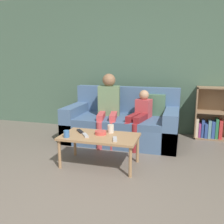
{
  "coord_description": "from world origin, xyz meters",
  "views": [
    {
      "loc": [
        0.97,
        -1.78,
        1.37
      ],
      "look_at": [
        -0.04,
        1.71,
        0.62
      ],
      "focal_mm": 40.0,
      "sensor_mm": 36.0,
      "label": 1
    }
  ],
  "objects_px": {
    "coffee_table": "(100,139)",
    "person_child": "(140,115)",
    "person_adult": "(108,103)",
    "cup_near": "(66,134)",
    "tv_remote_0": "(85,135)",
    "bookshelf": "(214,118)",
    "tv_remote_2": "(80,131)",
    "snack_bowl": "(101,133)",
    "couch": "(123,124)",
    "cup_far": "(111,129)",
    "tv_remote_1": "(115,139)"
  },
  "relations": [
    {
      "from": "bookshelf",
      "to": "person_adult",
      "type": "distance_m",
      "value": 1.89
    },
    {
      "from": "tv_remote_1",
      "to": "tv_remote_2",
      "type": "height_order",
      "value": "same"
    },
    {
      "from": "person_child",
      "to": "tv_remote_2",
      "type": "relative_size",
      "value": 5.55
    },
    {
      "from": "person_adult",
      "to": "coffee_table",
      "type": "bearing_deg",
      "value": -90.42
    },
    {
      "from": "bookshelf",
      "to": "cup_far",
      "type": "distance_m",
      "value": 2.09
    },
    {
      "from": "person_adult",
      "to": "snack_bowl",
      "type": "xyz_separation_m",
      "value": [
        0.18,
        -0.95,
        -0.24
      ]
    },
    {
      "from": "couch",
      "to": "person_adult",
      "type": "distance_m",
      "value": 0.45
    },
    {
      "from": "bookshelf",
      "to": "tv_remote_1",
      "type": "bearing_deg",
      "value": -126.47
    },
    {
      "from": "person_child",
      "to": "couch",
      "type": "bearing_deg",
      "value": 165.15
    },
    {
      "from": "cup_near",
      "to": "coffee_table",
      "type": "bearing_deg",
      "value": 25.97
    },
    {
      "from": "cup_near",
      "to": "couch",
      "type": "bearing_deg",
      "value": 71.93
    },
    {
      "from": "bookshelf",
      "to": "person_adult",
      "type": "height_order",
      "value": "person_adult"
    },
    {
      "from": "couch",
      "to": "tv_remote_1",
      "type": "relative_size",
      "value": 10.64
    },
    {
      "from": "cup_near",
      "to": "tv_remote_1",
      "type": "bearing_deg",
      "value": 6.01
    },
    {
      "from": "coffee_table",
      "to": "person_child",
      "type": "distance_m",
      "value": 1.02
    },
    {
      "from": "bookshelf",
      "to": "person_adult",
      "type": "relative_size",
      "value": 0.8
    },
    {
      "from": "person_adult",
      "to": "cup_near",
      "type": "xyz_separation_m",
      "value": [
        -0.2,
        -1.19,
        -0.22
      ]
    },
    {
      "from": "person_child",
      "to": "snack_bowl",
      "type": "distance_m",
      "value": 0.96
    },
    {
      "from": "coffee_table",
      "to": "tv_remote_0",
      "type": "relative_size",
      "value": 6.07
    },
    {
      "from": "couch",
      "to": "tv_remote_1",
      "type": "xyz_separation_m",
      "value": [
        0.2,
        -1.23,
        0.13
      ]
    },
    {
      "from": "person_child",
      "to": "snack_bowl",
      "type": "relative_size",
      "value": 5.78
    },
    {
      "from": "coffee_table",
      "to": "person_adult",
      "type": "bearing_deg",
      "value": 100.33
    },
    {
      "from": "tv_remote_1",
      "to": "snack_bowl",
      "type": "relative_size",
      "value": 1.14
    },
    {
      "from": "person_child",
      "to": "tv_remote_2",
      "type": "height_order",
      "value": "person_child"
    },
    {
      "from": "person_child",
      "to": "cup_near",
      "type": "distance_m",
      "value": 1.35
    },
    {
      "from": "coffee_table",
      "to": "tv_remote_1",
      "type": "height_order",
      "value": "tv_remote_1"
    },
    {
      "from": "bookshelf",
      "to": "cup_near",
      "type": "xyz_separation_m",
      "value": [
        -1.94,
        -1.85,
        0.09
      ]
    },
    {
      "from": "person_child",
      "to": "snack_bowl",
      "type": "xyz_separation_m",
      "value": [
        -0.37,
        -0.88,
        -0.08
      ]
    },
    {
      "from": "person_adult",
      "to": "person_child",
      "type": "relative_size",
      "value": 1.29
    },
    {
      "from": "bookshelf",
      "to": "tv_remote_0",
      "type": "bearing_deg",
      "value": -134.98
    },
    {
      "from": "person_child",
      "to": "cup_far",
      "type": "xyz_separation_m",
      "value": [
        -0.26,
        -0.77,
        -0.05
      ]
    },
    {
      "from": "tv_remote_0",
      "to": "tv_remote_2",
      "type": "distance_m",
      "value": 0.21
    },
    {
      "from": "couch",
      "to": "bookshelf",
      "type": "xyz_separation_m",
      "value": [
        1.52,
        0.56,
        0.07
      ]
    },
    {
      "from": "tv_remote_2",
      "to": "cup_near",
      "type": "bearing_deg",
      "value": -144.79
    },
    {
      "from": "tv_remote_0",
      "to": "person_child",
      "type": "bearing_deg",
      "value": 26.43
    },
    {
      "from": "couch",
      "to": "tv_remote_0",
      "type": "relative_size",
      "value": 11.31
    },
    {
      "from": "snack_bowl",
      "to": "cup_far",
      "type": "bearing_deg",
      "value": 45.94
    },
    {
      "from": "bookshelf",
      "to": "tv_remote_2",
      "type": "height_order",
      "value": "bookshelf"
    },
    {
      "from": "cup_far",
      "to": "tv_remote_1",
      "type": "distance_m",
      "value": 0.33
    },
    {
      "from": "coffee_table",
      "to": "cup_far",
      "type": "distance_m",
      "value": 0.22
    },
    {
      "from": "bookshelf",
      "to": "tv_remote_1",
      "type": "relative_size",
      "value": 5.22
    },
    {
      "from": "cup_near",
      "to": "tv_remote_0",
      "type": "xyz_separation_m",
      "value": [
        0.21,
        0.12,
        -0.03
      ]
    },
    {
      "from": "coffee_table",
      "to": "tv_remote_2",
      "type": "height_order",
      "value": "tv_remote_2"
    },
    {
      "from": "tv_remote_0",
      "to": "tv_remote_2",
      "type": "bearing_deg",
      "value": 97.0
    },
    {
      "from": "bookshelf",
      "to": "person_adult",
      "type": "bearing_deg",
      "value": -159.33
    },
    {
      "from": "bookshelf",
      "to": "cup_far",
      "type": "height_order",
      "value": "bookshelf"
    },
    {
      "from": "tv_remote_0",
      "to": "couch",
      "type": "bearing_deg",
      "value": 44.1
    },
    {
      "from": "bookshelf",
      "to": "tv_remote_0",
      "type": "xyz_separation_m",
      "value": [
        -1.73,
        -1.74,
        0.06
      ]
    },
    {
      "from": "coffee_table",
      "to": "person_adult",
      "type": "relative_size",
      "value": 0.88
    },
    {
      "from": "person_adult",
      "to": "tv_remote_0",
      "type": "relative_size",
      "value": 6.94
    }
  ]
}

